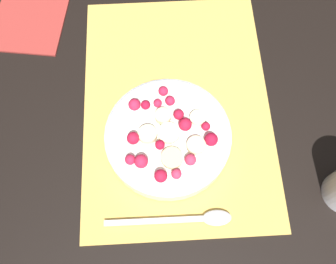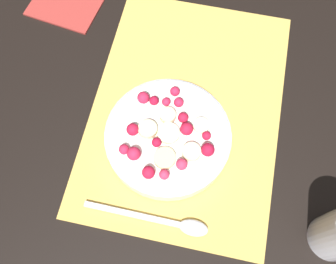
# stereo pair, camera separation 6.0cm
# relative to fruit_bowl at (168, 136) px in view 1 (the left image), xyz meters

# --- Properties ---
(ground_plane) EXTENTS (3.00, 3.00, 0.00)m
(ground_plane) POSITION_rel_fruit_bowl_xyz_m (0.07, -0.02, -0.02)
(ground_plane) COLOR black
(placemat) EXTENTS (0.46, 0.32, 0.01)m
(placemat) POSITION_rel_fruit_bowl_xyz_m (0.07, -0.02, -0.02)
(placemat) COLOR #E0B251
(placemat) RESTS_ON ground_plane
(fruit_bowl) EXTENTS (0.21, 0.21, 0.05)m
(fruit_bowl) POSITION_rel_fruit_bowl_xyz_m (0.00, 0.00, 0.00)
(fruit_bowl) COLOR silver
(fruit_bowl) RESTS_ON placemat
(spoon) EXTENTS (0.03, 0.20, 0.01)m
(spoon) POSITION_rel_fruit_bowl_xyz_m (-0.13, -0.03, -0.02)
(spoon) COLOR silver
(spoon) RESTS_ON placemat
(napkin) EXTENTS (0.17, 0.16, 0.01)m
(napkin) POSITION_rel_fruit_bowl_xyz_m (0.27, 0.26, -0.02)
(napkin) COLOR #A3332D
(napkin) RESTS_ON ground_plane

